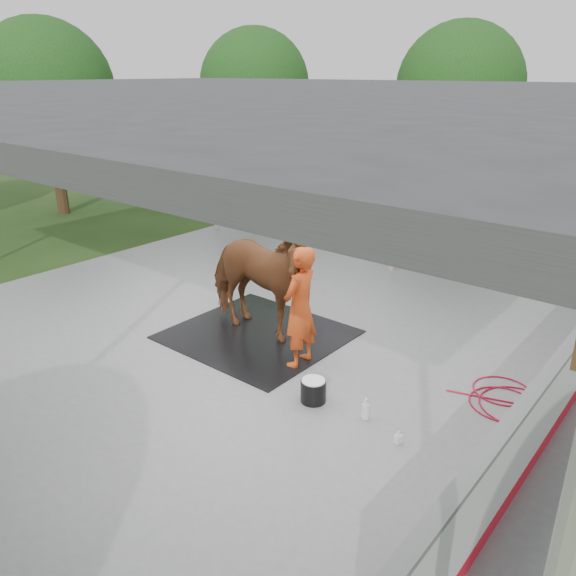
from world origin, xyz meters
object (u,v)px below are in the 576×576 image
Objects in this scene: handler at (300,307)px; dasher_board at (542,416)px; wash_bucket at (313,390)px; horse at (256,279)px.

dasher_board is at bearing 85.29° from handler.
handler is at bearing 138.57° from wash_bucket.
handler is at bearing -179.40° from dasher_board.
horse is at bearing 152.30° from wash_bucket.
horse reaches higher than wash_bucket.
dasher_board is 4.74m from horse.
wash_bucket is (1.98, -1.04, -0.85)m from horse.
wash_bucket is (0.80, -0.71, -0.78)m from handler.
horse is 6.70× the size of wash_bucket.
wash_bucket is at bearing 43.26° from handler.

